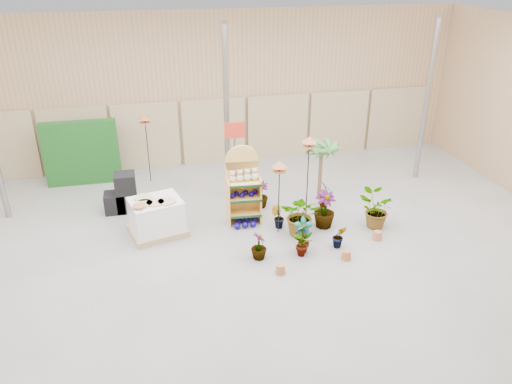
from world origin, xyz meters
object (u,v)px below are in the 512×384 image
pallet_stack (157,217)px  bird_table_front (280,167)px  display_shelf (243,187)px  potted_plant_2 (301,215)px

pallet_stack → bird_table_front: bearing=-25.9°
bird_table_front → display_shelf: bearing=130.7°
pallet_stack → bird_table_front: 3.05m
pallet_stack → potted_plant_2: (3.22, -0.75, 0.07)m
bird_table_front → potted_plant_2: 1.27m
display_shelf → potted_plant_2: (1.16, -0.97, -0.37)m
display_shelf → bird_table_front: display_shelf is taller
display_shelf → pallet_stack: 2.12m
display_shelf → potted_plant_2: display_shelf is taller
bird_table_front → pallet_stack: bearing=168.5°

